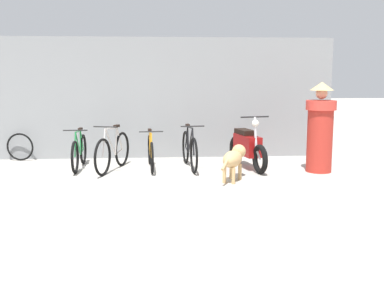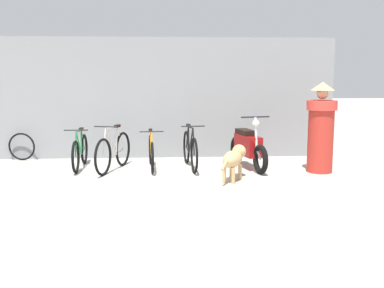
{
  "view_description": "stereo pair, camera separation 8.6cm",
  "coord_description": "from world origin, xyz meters",
  "px_view_note": "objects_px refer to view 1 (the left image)",
  "views": [
    {
      "loc": [
        0.55,
        -6.55,
        1.84
      ],
      "look_at": [
        1.11,
        1.27,
        0.65
      ],
      "focal_mm": 42.0,
      "sensor_mm": 36.0,
      "label": 1
    },
    {
      "loc": [
        0.63,
        -6.56,
        1.84
      ],
      "look_at": [
        1.11,
        1.27,
        0.65
      ],
      "focal_mm": 42.0,
      "sensor_mm": 36.0,
      "label": 2
    }
  ],
  "objects_px": {
    "stray_dog": "(234,158)",
    "spare_tire_left": "(20,147)",
    "bicycle_0": "(79,152)",
    "bicycle_2": "(151,152)",
    "bicycle_3": "(189,150)",
    "bicycle_1": "(113,152)",
    "person_in_robes": "(320,127)",
    "motorcycle": "(247,147)"
  },
  "relations": [
    {
      "from": "bicycle_3",
      "to": "bicycle_0",
      "type": "bearing_deg",
      "value": -98.36
    },
    {
      "from": "bicycle_0",
      "to": "motorcycle",
      "type": "xyz_separation_m",
      "value": [
        3.37,
        -0.15,
        0.09
      ]
    },
    {
      "from": "person_in_robes",
      "to": "bicycle_2",
      "type": "bearing_deg",
      "value": -7.81
    },
    {
      "from": "bicycle_0",
      "to": "spare_tire_left",
      "type": "xyz_separation_m",
      "value": [
        -1.45,
        0.96,
        -0.03
      ]
    },
    {
      "from": "person_in_robes",
      "to": "bicycle_0",
      "type": "bearing_deg",
      "value": -6.13
    },
    {
      "from": "motorcycle",
      "to": "person_in_robes",
      "type": "height_order",
      "value": "person_in_robes"
    },
    {
      "from": "bicycle_1",
      "to": "bicycle_2",
      "type": "distance_m",
      "value": 0.75
    },
    {
      "from": "bicycle_1",
      "to": "person_in_robes",
      "type": "bearing_deg",
      "value": 101.82
    },
    {
      "from": "bicycle_3",
      "to": "spare_tire_left",
      "type": "bearing_deg",
      "value": -111.8
    },
    {
      "from": "motorcycle",
      "to": "spare_tire_left",
      "type": "relative_size",
      "value": 2.93
    },
    {
      "from": "bicycle_3",
      "to": "person_in_robes",
      "type": "xyz_separation_m",
      "value": [
        2.48,
        -0.52,
        0.5
      ]
    },
    {
      "from": "bicycle_1",
      "to": "bicycle_2",
      "type": "bearing_deg",
      "value": 119.63
    },
    {
      "from": "motorcycle",
      "to": "bicycle_0",
      "type": "bearing_deg",
      "value": -104.67
    },
    {
      "from": "bicycle_1",
      "to": "motorcycle",
      "type": "distance_m",
      "value": 2.68
    },
    {
      "from": "stray_dog",
      "to": "spare_tire_left",
      "type": "xyz_separation_m",
      "value": [
        -4.37,
        2.2,
        -0.1
      ]
    },
    {
      "from": "bicycle_0",
      "to": "bicycle_3",
      "type": "relative_size",
      "value": 0.93
    },
    {
      "from": "bicycle_1",
      "to": "bicycle_2",
      "type": "xyz_separation_m",
      "value": [
        0.73,
        0.16,
        -0.04
      ]
    },
    {
      "from": "bicycle_2",
      "to": "spare_tire_left",
      "type": "xyz_separation_m",
      "value": [
        -2.87,
        1.05,
        -0.03
      ]
    },
    {
      "from": "bicycle_0",
      "to": "person_in_robes",
      "type": "relative_size",
      "value": 0.92
    },
    {
      "from": "bicycle_2",
      "to": "stray_dog",
      "type": "distance_m",
      "value": 1.89
    },
    {
      "from": "bicycle_0",
      "to": "bicycle_2",
      "type": "distance_m",
      "value": 1.43
    },
    {
      "from": "bicycle_1",
      "to": "stray_dog",
      "type": "height_order",
      "value": "bicycle_1"
    },
    {
      "from": "bicycle_1",
      "to": "person_in_robes",
      "type": "relative_size",
      "value": 0.93
    },
    {
      "from": "bicycle_1",
      "to": "bicycle_3",
      "type": "relative_size",
      "value": 0.94
    },
    {
      "from": "person_in_robes",
      "to": "stray_dog",
      "type": "bearing_deg",
      "value": 20.83
    },
    {
      "from": "bicycle_1",
      "to": "stray_dog",
      "type": "xyz_separation_m",
      "value": [
        2.23,
        -0.99,
        0.03
      ]
    },
    {
      "from": "motorcycle",
      "to": "bicycle_1",
      "type": "bearing_deg",
      "value": -99.9
    },
    {
      "from": "bicycle_1",
      "to": "bicycle_3",
      "type": "bearing_deg",
      "value": 112.67
    },
    {
      "from": "bicycle_3",
      "to": "bicycle_2",
      "type": "bearing_deg",
      "value": -96.69
    },
    {
      "from": "bicycle_1",
      "to": "motorcycle",
      "type": "relative_size",
      "value": 0.9
    },
    {
      "from": "bicycle_1",
      "to": "spare_tire_left",
      "type": "distance_m",
      "value": 2.46
    },
    {
      "from": "bicycle_0",
      "to": "bicycle_1",
      "type": "distance_m",
      "value": 0.74
    },
    {
      "from": "spare_tire_left",
      "to": "bicycle_0",
      "type": "bearing_deg",
      "value": -33.45
    },
    {
      "from": "bicycle_0",
      "to": "bicycle_2",
      "type": "height_order",
      "value": "bicycle_0"
    },
    {
      "from": "bicycle_1",
      "to": "stray_dog",
      "type": "distance_m",
      "value": 2.44
    },
    {
      "from": "bicycle_2",
      "to": "bicycle_0",
      "type": "bearing_deg",
      "value": -97.6
    },
    {
      "from": "bicycle_2",
      "to": "motorcycle",
      "type": "relative_size",
      "value": 0.91
    },
    {
      "from": "stray_dog",
      "to": "spare_tire_left",
      "type": "distance_m",
      "value": 4.89
    },
    {
      "from": "bicycle_2",
      "to": "person_in_robes",
      "type": "distance_m",
      "value": 3.35
    },
    {
      "from": "stray_dog",
      "to": "spare_tire_left",
      "type": "height_order",
      "value": "spare_tire_left"
    },
    {
      "from": "person_in_robes",
      "to": "spare_tire_left",
      "type": "xyz_separation_m",
      "value": [
        -6.13,
        1.58,
        -0.56
      ]
    },
    {
      "from": "stray_dog",
      "to": "bicycle_0",
      "type": "bearing_deg",
      "value": 94.46
    }
  ]
}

